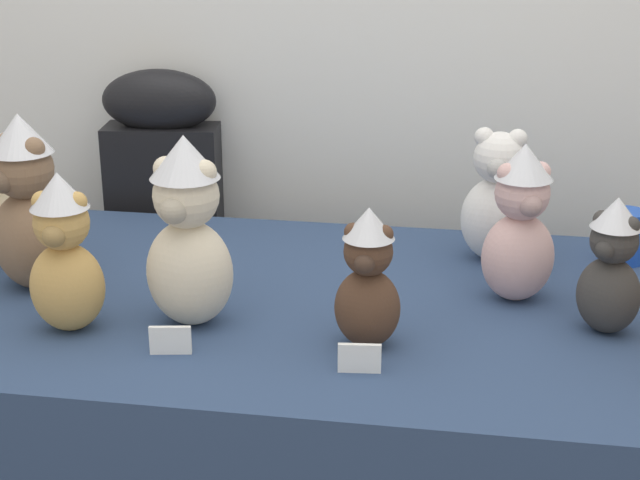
# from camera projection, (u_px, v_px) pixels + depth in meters

# --- Properties ---
(display_table) EXTENTS (1.72, 0.87, 0.73)m
(display_table) POSITION_uv_depth(u_px,v_px,m) (320.00, 463.00, 1.98)
(display_table) COLOR navy
(display_table) RESTS_ON ground_plane
(instrument_case) EXTENTS (0.29, 0.15, 1.05)m
(instrument_case) POSITION_uv_depth(u_px,v_px,m) (169.00, 270.00, 2.52)
(instrument_case) COLOR black
(instrument_case) RESTS_ON ground_plane
(teddy_bear_blush) EXTENTS (0.17, 0.15, 0.30)m
(teddy_bear_blush) POSITION_uv_depth(u_px,v_px,m) (520.00, 225.00, 1.80)
(teddy_bear_blush) COLOR beige
(teddy_bear_blush) RESTS_ON display_table
(teddy_bear_cream) EXTENTS (0.17, 0.15, 0.35)m
(teddy_bear_cream) POSITION_uv_depth(u_px,v_px,m) (188.00, 234.00, 1.70)
(teddy_bear_cream) COLOR beige
(teddy_bear_cream) RESTS_ON display_table
(teddy_bear_snow) EXTENTS (0.15, 0.13, 0.28)m
(teddy_bear_snow) POSITION_uv_depth(u_px,v_px,m) (497.00, 200.00, 2.00)
(teddy_bear_snow) COLOR white
(teddy_bear_snow) RESTS_ON display_table
(teddy_bear_mocha) EXTENTS (0.20, 0.19, 0.35)m
(teddy_bear_mocha) POSITION_uv_depth(u_px,v_px,m) (27.00, 205.00, 1.85)
(teddy_bear_mocha) COLOR #7F6047
(teddy_bear_mocha) RESTS_ON display_table
(teddy_bear_cocoa) EXTENTS (0.12, 0.10, 0.25)m
(teddy_bear_cocoa) POSITION_uv_depth(u_px,v_px,m) (368.00, 280.00, 1.63)
(teddy_bear_cocoa) COLOR #4C3323
(teddy_bear_cocoa) RESTS_ON display_table
(teddy_bear_charcoal) EXTENTS (0.14, 0.14, 0.25)m
(teddy_bear_charcoal) POSITION_uv_depth(u_px,v_px,m) (611.00, 268.00, 1.68)
(teddy_bear_charcoal) COLOR #383533
(teddy_bear_charcoal) RESTS_ON display_table
(teddy_bear_honey) EXTENTS (0.14, 0.12, 0.29)m
(teddy_bear_honey) POSITION_uv_depth(u_px,v_px,m) (64.00, 255.00, 1.68)
(teddy_bear_honey) COLOR tan
(teddy_bear_honey) RESTS_ON display_table
(party_cup_blue) EXTENTS (0.08, 0.08, 0.11)m
(party_cup_blue) POSITION_uv_depth(u_px,v_px,m) (626.00, 236.00, 2.02)
(party_cup_blue) COLOR blue
(party_cup_blue) RESTS_ON display_table
(name_card_front_middle) EXTENTS (0.07, 0.02, 0.05)m
(name_card_front_middle) POSITION_uv_depth(u_px,v_px,m) (360.00, 358.00, 1.57)
(name_card_front_middle) COLOR white
(name_card_front_middle) RESTS_ON display_table
(name_card_front_right) EXTENTS (0.07, 0.02, 0.05)m
(name_card_front_right) POSITION_uv_depth(u_px,v_px,m) (170.00, 340.00, 1.63)
(name_card_front_right) COLOR white
(name_card_front_right) RESTS_ON display_table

